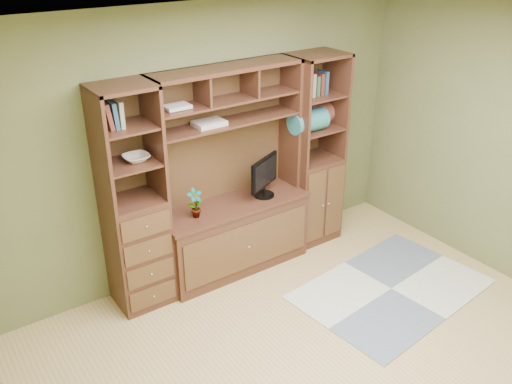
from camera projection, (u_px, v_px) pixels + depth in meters
room at (357, 229)px, 3.69m from camera, size 4.60×4.10×2.64m
center_hutch at (234, 176)px, 5.15m from camera, size 1.54×0.53×2.05m
left_tower at (133, 202)px, 4.66m from camera, size 0.50×0.45×2.05m
right_tower at (313, 151)px, 5.70m from camera, size 0.55×0.45×2.05m
rug at (391, 289)px, 5.23m from camera, size 1.90×1.37×0.01m
monitor at (264, 170)px, 5.30m from camera, size 0.50×0.38×0.56m
orchid at (195, 203)px, 4.96m from camera, size 0.15×0.10×0.29m
magazines at (209, 123)px, 4.88m from camera, size 0.28×0.20×0.04m
bowl at (136, 158)px, 4.52m from camera, size 0.22×0.22×0.05m
blanket_teal at (308, 121)px, 5.43m from camera, size 0.39×0.22×0.22m
blanket_red at (321, 113)px, 5.67m from camera, size 0.39×0.22×0.22m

